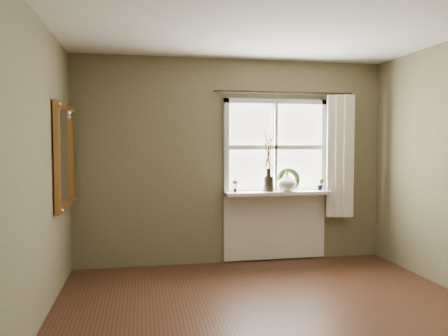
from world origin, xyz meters
TOP-DOWN VIEW (x-y plane):
  - ceiling at (0.00, 0.00)m, footprint 4.50×4.50m
  - wall_back at (0.00, 2.30)m, footprint 4.00×0.10m
  - wall_left at (-2.05, 0.00)m, footprint 0.10×4.50m
  - window_frame at (0.55, 2.23)m, footprint 1.36×0.06m
  - window_sill at (0.55, 2.12)m, footprint 1.36×0.26m
  - window_apron at (0.55, 2.23)m, footprint 1.36×0.04m
  - dark_jug at (0.42, 2.12)m, footprint 0.15×0.15m
  - cream_vase at (0.67, 2.12)m, footprint 0.28×0.28m
  - wreath at (0.71, 2.16)m, footprint 0.31×0.16m
  - potted_plant_left at (-0.01, 2.12)m, footprint 0.09×0.07m
  - potted_plant_right at (1.13, 2.12)m, footprint 0.10×0.09m
  - curtain at (1.39, 2.13)m, footprint 0.36×0.12m
  - curtain_rod at (0.65, 2.17)m, footprint 1.84×0.03m
  - gilt_mirror at (-1.96, 1.67)m, footprint 0.10×0.94m

SIDE VIEW (x-z plane):
  - window_apron at x=0.55m, z-range 0.02..0.90m
  - window_sill at x=0.55m, z-range 0.88..0.92m
  - potted_plant_right at x=1.13m, z-range 0.92..1.07m
  - potted_plant_left at x=-0.01m, z-range 0.92..1.08m
  - dark_jug at x=0.42m, z-range 0.92..1.12m
  - wreath at x=0.71m, z-range 0.88..1.19m
  - cream_vase at x=0.67m, z-range 0.92..1.17m
  - wall_back at x=0.00m, z-range 0.00..2.60m
  - wall_left at x=-2.05m, z-range 0.00..2.60m
  - curtain at x=1.39m, z-range 0.57..2.16m
  - gilt_mirror at x=-1.96m, z-range 0.84..1.96m
  - window_frame at x=0.55m, z-range 0.86..2.10m
  - curtain_rod at x=0.65m, z-range 2.16..2.20m
  - ceiling at x=0.00m, z-range 2.60..2.60m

